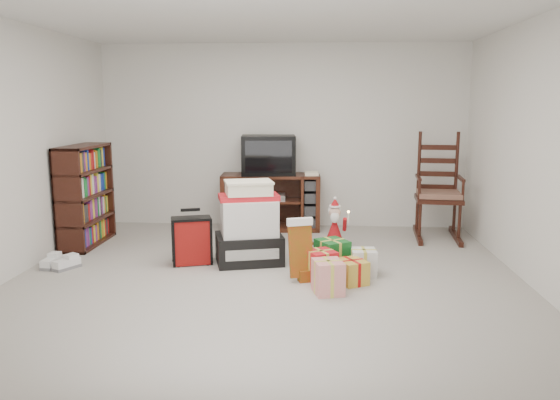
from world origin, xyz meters
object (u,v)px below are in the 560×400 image
Objects in this scene: rocking_chair at (437,200)px; crt_television at (268,155)px; gift_pile at (249,228)px; mrs_claus_figurine at (249,241)px; bookshelf at (86,197)px; sneaker_pair at (59,263)px; tv_stand at (271,202)px; gift_cluster at (336,267)px; red_suitcase at (192,241)px; santa_figurine at (334,231)px; teddy_bear at (306,258)px.

crt_television is (-2.19, 0.29, 0.54)m from rocking_chair.
mrs_claus_figurine is (-0.01, 0.04, -0.15)m from gift_pile.
sneaker_pair is (0.11, -0.99, -0.53)m from bookshelf.
mrs_claus_figurine is at bearing -144.96° from rocking_chair.
mrs_claus_figurine is at bearing -96.55° from tv_stand.
gift_pile reaches higher than mrs_claus_figurine.
gift_cluster is (0.92, -0.56, -0.10)m from mrs_claus_figurine.
santa_figurine is at bearing 4.78° from red_suitcase.
red_suitcase is at bearing -148.18° from rocking_chair.
tv_stand is 1.54× the size of gift_pile.
gift_pile is at bearing -96.22° from tv_stand.
teddy_bear is 0.36× the size of gift_cluster.
gift_cluster is (2.98, -1.18, -0.45)m from bookshelf.
bookshelf is 3.22× the size of sneaker_pair.
rocking_chair is 3.71× the size of sneaker_pair.
red_suitcase is 1.58× the size of sneaker_pair.
teddy_bear is at bearing 14.55° from sneaker_pair.
santa_figurine is 0.83× the size of crt_television.
crt_television is (-0.85, 2.14, 0.88)m from gift_cluster.
bookshelf reaches higher than gift_pile.
gift_pile reaches higher than red_suitcase.
teddy_bear is at bearing -39.24° from gift_pile.
bookshelf is 1.39× the size of gift_pile.
tv_stand is at bearing 71.79° from gift_pile.
mrs_claus_figurine is 0.81× the size of crt_television.
crt_television reaches higher than red_suitcase.
mrs_claus_figurine is 0.69× the size of gift_cluster.
red_suitcase is (-2.86, -1.42, -0.22)m from rocking_chair.
red_suitcase reaches higher than gift_cluster.
crt_television is (0.07, 1.61, 0.63)m from gift_pile.
gift_cluster is at bearing -33.34° from red_suitcase.
santa_figurine is (0.83, -1.08, -0.14)m from tv_stand.
bookshelf reaches higher than gift_cluster.
rocking_chair is 2.61m from mrs_claus_figurine.
crt_television is (0.67, 1.71, 0.76)m from red_suitcase.
bookshelf is 3.24m from gift_cluster.
red_suitcase is 1.98m from crt_television.
tv_stand is 4.21× the size of teddy_bear.
mrs_claus_figurine is (2.06, -0.61, -0.35)m from bookshelf.
red_suitcase is at bearing -167.44° from mrs_claus_figurine.
rocking_chair is 1.85× the size of crt_television.
santa_figurine is at bearing 27.83° from mrs_claus_figurine.
teddy_bear is 2.58m from sneaker_pair.
bookshelf reaches higher than sneaker_pair.
red_suitcase is 1.59m from gift_cluster.
teddy_bear is (0.52, -1.90, -0.24)m from tv_stand.
teddy_bear is 0.85× the size of sneaker_pair.
teddy_bear reaches higher than sneaker_pair.
crt_television is at bearing 51.13° from red_suitcase.
teddy_bear is at bearing -79.06° from crt_television.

